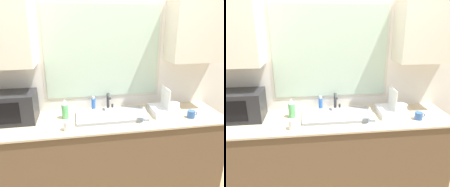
# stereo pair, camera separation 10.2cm
# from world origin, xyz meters

# --- Properties ---
(countertop) EXTENTS (2.48, 0.62, 0.88)m
(countertop) POSITION_xyz_m (0.00, 0.30, 0.44)
(countertop) COLOR brown
(countertop) RESTS_ON ground_plane
(wall_back) EXTENTS (6.00, 0.38, 2.60)m
(wall_back) POSITION_xyz_m (0.00, 0.58, 1.40)
(wall_back) COLOR silver
(wall_back) RESTS_ON ground_plane
(sink_basin) EXTENTS (0.73, 0.36, 0.03)m
(sink_basin) POSITION_xyz_m (0.04, 0.33, 0.90)
(sink_basin) COLOR gray
(sink_basin) RESTS_ON countertop
(faucet) EXTENTS (0.08, 0.15, 0.19)m
(faucet) POSITION_xyz_m (0.05, 0.51, 1.00)
(faucet) COLOR #333338
(faucet) RESTS_ON countertop
(microwave) EXTENTS (0.49, 0.31, 0.30)m
(microwave) POSITION_xyz_m (-0.96, 0.39, 1.03)
(microwave) COLOR #232326
(microwave) RESTS_ON countertop
(dish_rack) EXTENTS (0.30, 0.30, 0.29)m
(dish_rack) POSITION_xyz_m (0.64, 0.32, 0.94)
(dish_rack) COLOR silver
(dish_rack) RESTS_ON countertop
(spray_bottle) EXTENTS (0.07, 0.07, 0.21)m
(spray_bottle) POSITION_xyz_m (-0.43, 0.37, 0.98)
(spray_bottle) COLOR #59B266
(spray_bottle) RESTS_ON countertop
(soap_bottle) EXTENTS (0.05, 0.05, 0.17)m
(soap_bottle) POSITION_xyz_m (-0.12, 0.52, 0.96)
(soap_bottle) COLOR blue
(soap_bottle) RESTS_ON countertop
(mug_near_sink) EXTENTS (0.11, 0.07, 0.09)m
(mug_near_sink) POSITION_xyz_m (-0.40, 0.11, 0.93)
(mug_near_sink) COLOR white
(mug_near_sink) RESTS_ON countertop
(wine_glass) EXTENTS (0.08, 0.08, 0.18)m
(wine_glass) POSITION_xyz_m (0.33, 0.14, 1.01)
(wine_glass) COLOR silver
(wine_glass) RESTS_ON countertop
(mug_by_rack) EXTENTS (0.11, 0.08, 0.08)m
(mug_by_rack) POSITION_xyz_m (0.86, 0.17, 0.92)
(mug_by_rack) COLOR #335999
(mug_by_rack) RESTS_ON countertop
(small_plate) EXTENTS (0.15, 0.15, 0.01)m
(small_plate) POSITION_xyz_m (-0.54, 0.14, 0.89)
(small_plate) COLOR white
(small_plate) RESTS_ON countertop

